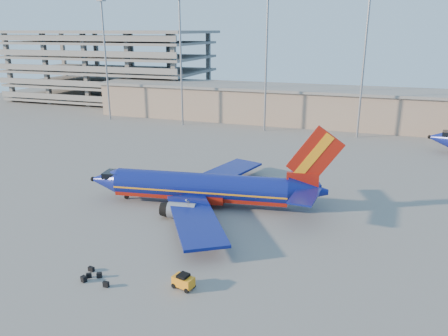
{
  "coord_description": "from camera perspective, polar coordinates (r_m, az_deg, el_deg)",
  "views": [
    {
      "loc": [
        17.6,
        -47.68,
        21.54
      ],
      "look_at": [
        -0.38,
        4.67,
        4.0
      ],
      "focal_mm": 35.0,
      "sensor_mm": 36.0,
      "label": 1
    }
  ],
  "objects": [
    {
      "name": "ground",
      "position": [
        55.2,
        -1.21,
        -5.39
      ],
      "size": [
        220.0,
        220.0,
        0.0
      ],
      "primitive_type": "plane",
      "color": "slate",
      "rests_on": "ground"
    },
    {
      "name": "light_mast_row",
      "position": [
        94.61,
        11.68,
        14.82
      ],
      "size": [
        101.6,
        1.6,
        28.65
      ],
      "color": "gray",
      "rests_on": "ground"
    },
    {
      "name": "aircraft_main",
      "position": [
        55.69,
        -2.31,
        -2.59
      ],
      "size": [
        32.4,
        30.97,
        11.01
      ],
      "rotation": [
        0.0,
        0.0,
        0.14
      ],
      "color": "navy",
      "rests_on": "ground"
    },
    {
      "name": "baggage_tug",
      "position": [
        39.36,
        -5.33,
        -14.47
      ],
      "size": [
        2.08,
        1.53,
        1.34
      ],
      "rotation": [
        0.0,
        0.0,
        -0.24
      ],
      "color": "orange",
      "rests_on": "ground"
    },
    {
      "name": "parking_garage",
      "position": [
        145.77,
        -14.59,
        13.18
      ],
      "size": [
        62.0,
        32.0,
        21.4
      ],
      "color": "slate",
      "rests_on": "ground"
    },
    {
      "name": "luggage_pile",
      "position": [
        42.34,
        -16.7,
        -13.44
      ],
      "size": [
        3.4,
        2.22,
        0.55
      ],
      "color": "black",
      "rests_on": "ground"
    },
    {
      "name": "terminal_building",
      "position": [
        107.34,
        14.78,
        7.77
      ],
      "size": [
        122.0,
        16.0,
        8.5
      ],
      "color": "gray",
      "rests_on": "ground"
    }
  ]
}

